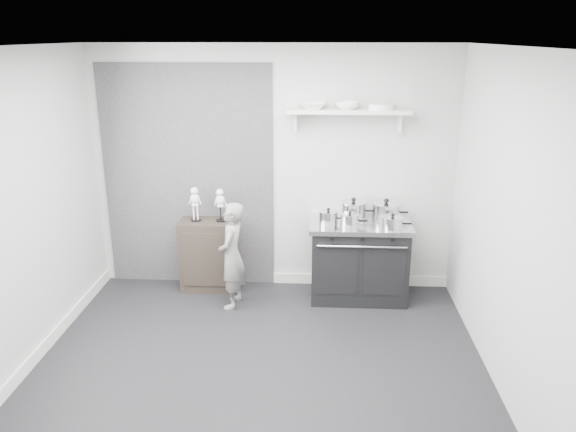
# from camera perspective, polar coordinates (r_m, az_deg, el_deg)

# --- Properties ---
(ground) EXTENTS (4.00, 4.00, 0.00)m
(ground) POSITION_cam_1_polar(r_m,az_deg,el_deg) (5.10, -3.08, -15.15)
(ground) COLOR black
(ground) RESTS_ON ground
(room_shell) EXTENTS (4.02, 3.62, 2.71)m
(room_shell) POSITION_cam_1_polar(r_m,az_deg,el_deg) (4.57, -4.33, 3.43)
(room_shell) COLOR #B4B4B1
(room_shell) RESTS_ON ground
(wall_shelf) EXTENTS (1.30, 0.26, 0.24)m
(wall_shelf) POSITION_cam_1_polar(r_m,az_deg,el_deg) (5.97, 6.12, 10.44)
(wall_shelf) COLOR silver
(wall_shelf) RESTS_ON room_shell
(stove) EXTENTS (1.08, 0.68, 0.87)m
(stove) POSITION_cam_1_polar(r_m,az_deg,el_deg) (6.19, 7.20, -4.41)
(stove) COLOR black
(stove) RESTS_ON ground
(side_cabinet) EXTENTS (0.62, 0.36, 0.81)m
(side_cabinet) POSITION_cam_1_polar(r_m,az_deg,el_deg) (6.43, -8.01, -3.90)
(side_cabinet) COLOR black
(side_cabinet) RESTS_ON ground
(child) EXTENTS (0.33, 0.45, 1.15)m
(child) POSITION_cam_1_polar(r_m,az_deg,el_deg) (5.91, -5.72, -4.02)
(child) COLOR slate
(child) RESTS_ON ground
(pot_front_left) EXTENTS (0.29, 0.21, 0.18)m
(pot_front_left) POSITION_cam_1_polar(r_m,az_deg,el_deg) (5.94, 4.11, -0.14)
(pot_front_left) COLOR silver
(pot_front_left) RESTS_ON stove
(pot_back_left) EXTENTS (0.37, 0.28, 0.24)m
(pot_back_left) POSITION_cam_1_polar(r_m,az_deg,el_deg) (6.14, 6.64, 0.63)
(pot_back_left) COLOR silver
(pot_back_left) RESTS_ON stove
(pot_back_right) EXTENTS (0.40, 0.31, 0.24)m
(pot_back_right) POSITION_cam_1_polar(r_m,az_deg,el_deg) (6.15, 9.92, 0.49)
(pot_back_right) COLOR silver
(pot_back_right) RESTS_ON stove
(pot_front_right) EXTENTS (0.31, 0.22, 0.17)m
(pot_front_right) POSITION_cam_1_polar(r_m,az_deg,el_deg) (5.87, 10.57, -0.67)
(pot_front_right) COLOR silver
(pot_front_right) RESTS_ON stove
(pot_front_center) EXTENTS (0.29, 0.20, 0.17)m
(pot_front_center) POSITION_cam_1_polar(r_m,az_deg,el_deg) (5.89, 6.30, -0.39)
(pot_front_center) COLOR silver
(pot_front_center) RESTS_ON stove
(skeleton_full) EXTENTS (0.12, 0.08, 0.44)m
(skeleton_full) POSITION_cam_1_polar(r_m,az_deg,el_deg) (6.25, -9.43, 1.46)
(skeleton_full) COLOR white
(skeleton_full) RESTS_ON side_cabinet
(skeleton_torso) EXTENTS (0.12, 0.08, 0.43)m
(skeleton_torso) POSITION_cam_1_polar(r_m,az_deg,el_deg) (6.20, -6.90, 1.36)
(skeleton_torso) COLOR white
(skeleton_torso) RESTS_ON side_cabinet
(bowl_large) EXTENTS (0.28, 0.28, 0.07)m
(bowl_large) POSITION_cam_1_polar(r_m,az_deg,el_deg) (5.95, 2.57, 11.14)
(bowl_large) COLOR white
(bowl_large) RESTS_ON wall_shelf
(bowl_small) EXTENTS (0.25, 0.25, 0.08)m
(bowl_small) POSITION_cam_1_polar(r_m,az_deg,el_deg) (5.96, 6.04, 11.10)
(bowl_small) COLOR white
(bowl_small) RESTS_ON wall_shelf
(plate_stack) EXTENTS (0.27, 0.27, 0.06)m
(plate_stack) POSITION_cam_1_polar(r_m,az_deg,el_deg) (5.98, 9.42, 10.91)
(plate_stack) COLOR white
(plate_stack) RESTS_ON wall_shelf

